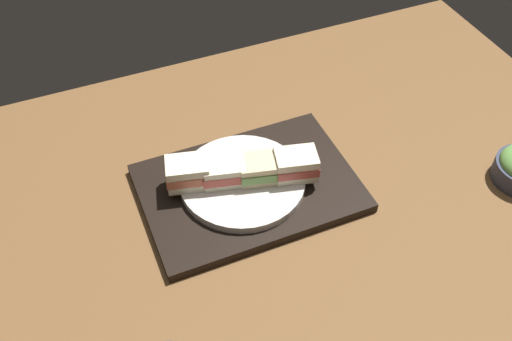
{
  "coord_description": "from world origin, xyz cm",
  "views": [
    {
      "loc": [
        32.55,
        62.73,
        83.86
      ],
      "look_at": [
        3.91,
        -5.73,
        5.0
      ],
      "focal_mm": 40.64,
      "sensor_mm": 36.0,
      "label": 1
    }
  ],
  "objects_px": {
    "sandwich_inner_near": "(260,169)",
    "sandwich_farmost": "(188,173)",
    "sandwich_plate": "(243,181)",
    "sandwich_inner_far": "(224,171)",
    "sandwich_nearmost": "(296,165)"
  },
  "relations": [
    {
      "from": "sandwich_nearmost",
      "to": "sandwich_inner_near",
      "type": "bearing_deg",
      "value": -16.63
    },
    {
      "from": "sandwich_nearmost",
      "to": "sandwich_inner_near",
      "type": "xyz_separation_m",
      "value": [
        0.06,
        -0.02,
        -0.0
      ]
    },
    {
      "from": "sandwich_inner_near",
      "to": "sandwich_farmost",
      "type": "xyz_separation_m",
      "value": [
        0.13,
        -0.04,
        0.0
      ]
    },
    {
      "from": "sandwich_nearmost",
      "to": "sandwich_farmost",
      "type": "height_order",
      "value": "sandwich_farmost"
    },
    {
      "from": "sandwich_inner_near",
      "to": "sandwich_plate",
      "type": "bearing_deg",
      "value": -16.63
    },
    {
      "from": "sandwich_plate",
      "to": "sandwich_farmost",
      "type": "distance_m",
      "value": 0.11
    },
    {
      "from": "sandwich_inner_near",
      "to": "sandwich_farmost",
      "type": "height_order",
      "value": "sandwich_farmost"
    },
    {
      "from": "sandwich_plate",
      "to": "sandwich_nearmost",
      "type": "relative_size",
      "value": 2.64
    },
    {
      "from": "sandwich_plate",
      "to": "sandwich_inner_far",
      "type": "distance_m",
      "value": 0.05
    },
    {
      "from": "sandwich_inner_far",
      "to": "sandwich_inner_near",
      "type": "bearing_deg",
      "value": 163.37
    },
    {
      "from": "sandwich_nearmost",
      "to": "sandwich_inner_far",
      "type": "xyz_separation_m",
      "value": [
        0.13,
        -0.04,
        -0.0
      ]
    },
    {
      "from": "sandwich_plate",
      "to": "sandwich_farmost",
      "type": "height_order",
      "value": "sandwich_farmost"
    },
    {
      "from": "sandwich_nearmost",
      "to": "sandwich_inner_near",
      "type": "height_order",
      "value": "sandwich_nearmost"
    },
    {
      "from": "sandwich_inner_near",
      "to": "sandwich_inner_far",
      "type": "bearing_deg",
      "value": -16.63
    },
    {
      "from": "sandwich_inner_near",
      "to": "sandwich_farmost",
      "type": "relative_size",
      "value": 0.98
    }
  ]
}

